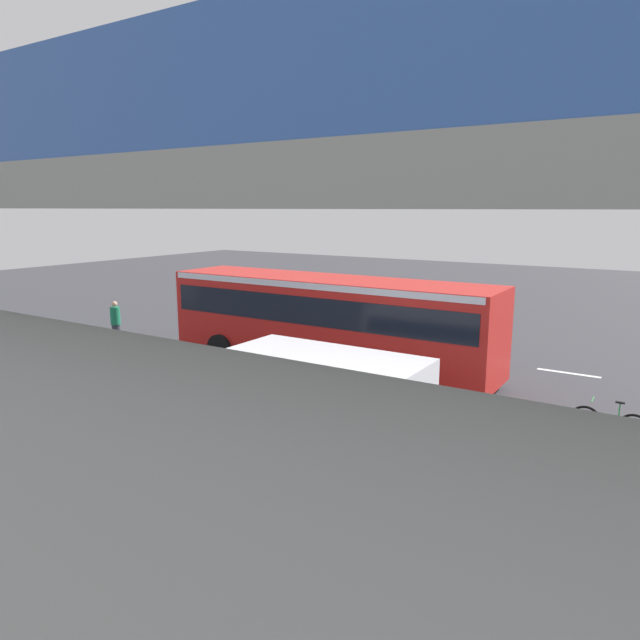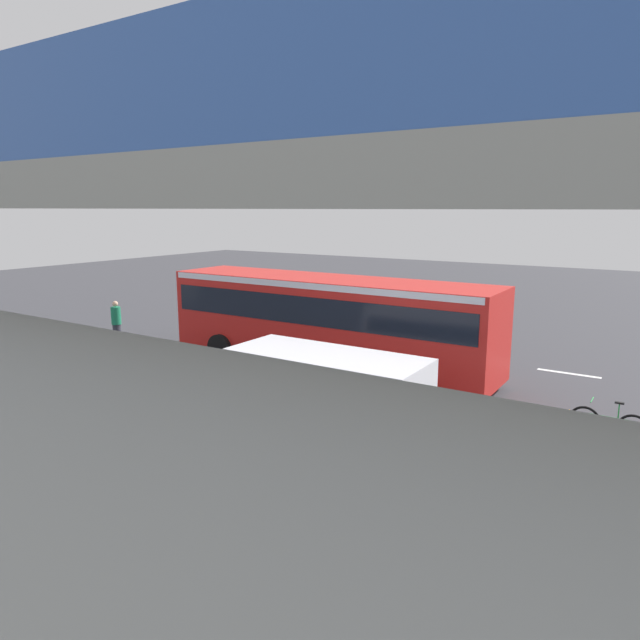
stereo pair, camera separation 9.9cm
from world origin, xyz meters
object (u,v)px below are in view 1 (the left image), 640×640
object	(u,v)px
bicycle_orange	(586,438)
bicycle_green	(609,424)
parked_van	(328,389)
bicycle_blue	(534,471)
pedestrian	(116,324)
traffic_sign	(270,292)
city_bus	(328,316)

from	to	relation	value
bicycle_orange	bicycle_green	size ratio (longest dim) A/B	1.00
parked_van	bicycle_blue	size ratio (longest dim) A/B	2.71
pedestrian	traffic_sign	xyz separation A→B (m)	(-4.04, -4.84, 1.00)
parked_van	bicycle_blue	world-z (taller)	parked_van
city_bus	bicycle_orange	world-z (taller)	city_bus
bicycle_orange	pedestrian	xyz separation A→B (m)	(17.49, -1.19, 0.51)
bicycle_orange	pedestrian	world-z (taller)	pedestrian
bicycle_green	pedestrian	xyz separation A→B (m)	(17.82, 0.06, 0.51)
bicycle_blue	bicycle_green	bearing A→B (deg)	-104.67
parked_van	bicycle_orange	size ratio (longest dim) A/B	2.71
pedestrian	bicycle_orange	bearing A→B (deg)	176.12
city_bus	parked_van	distance (m)	5.79
parked_van	bicycle_green	xyz separation A→B (m)	(-5.77, -3.44, -0.81)
pedestrian	city_bus	bearing A→B (deg)	-170.48
bicycle_orange	traffic_sign	distance (m)	14.81
bicycle_blue	pedestrian	distance (m)	17.25
city_bus	parked_van	xyz separation A→B (m)	(-3.03, 4.89, -0.70)
city_bus	bicycle_orange	bearing A→B (deg)	162.32
city_bus	parked_van	bearing A→B (deg)	121.80
parked_van	bicycle_blue	xyz separation A→B (m)	(-4.83, 0.13, -0.81)
traffic_sign	bicycle_orange	bearing A→B (deg)	155.85
bicycle_green	traffic_sign	bearing A→B (deg)	-19.12
bicycle_orange	city_bus	bearing A→B (deg)	-17.68
bicycle_blue	traffic_sign	size ratio (longest dim) A/B	0.63
pedestrian	parked_van	bearing A→B (deg)	164.36
parked_van	bicycle_green	size ratio (longest dim) A/B	2.71
bicycle_green	traffic_sign	xyz separation A→B (m)	(13.77, -4.77, 1.52)
parked_van	bicycle_orange	xyz separation A→B (m)	(-5.44, -2.19, -0.81)
city_bus	parked_van	world-z (taller)	city_bus
pedestrian	bicycle_blue	bearing A→B (deg)	168.28
bicycle_green	traffic_sign	size ratio (longest dim) A/B	0.63
parked_van	bicycle_blue	distance (m)	4.90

